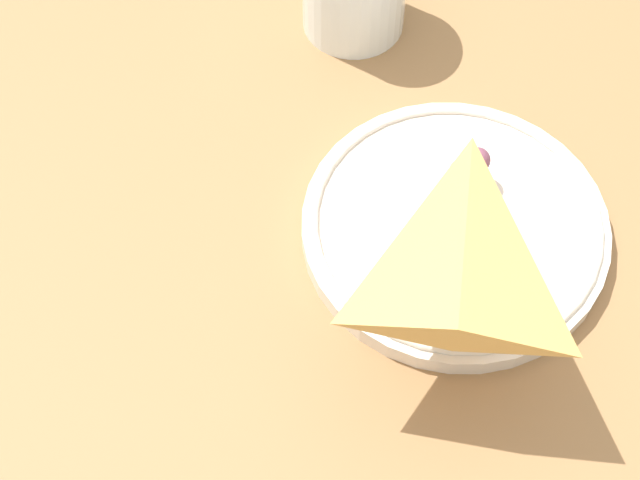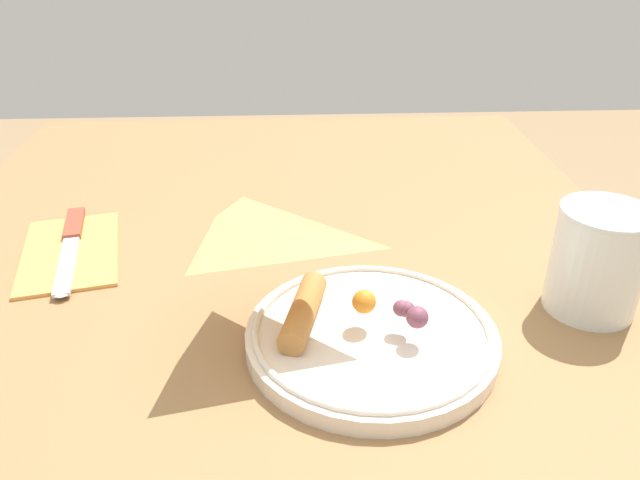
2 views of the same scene
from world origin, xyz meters
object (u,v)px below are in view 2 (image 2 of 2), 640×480
object	(u,v)px
dining_table	(279,342)
milk_glass	(596,265)
plate_pizza	(372,332)
napkin_folded	(71,252)
butter_knife	(71,244)

from	to	relation	value
dining_table	milk_glass	distance (m)	0.36
plate_pizza	milk_glass	size ratio (longest dim) A/B	2.13
napkin_folded	dining_table	bearing A→B (deg)	85.51
milk_glass	butter_knife	world-z (taller)	milk_glass
plate_pizza	milk_glass	xyz separation A→B (m)	(-0.05, 0.22, 0.03)
milk_glass	butter_knife	distance (m)	0.55
napkin_folded	plate_pizza	bearing A→B (deg)	60.29
dining_table	napkin_folded	xyz separation A→B (m)	(-0.02, -0.23, 0.12)
dining_table	napkin_folded	bearing A→B (deg)	-94.49
milk_glass	napkin_folded	world-z (taller)	milk_glass
plate_pizza	napkin_folded	xyz separation A→B (m)	(-0.18, -0.32, -0.01)
butter_knife	milk_glass	bearing A→B (deg)	63.49
dining_table	milk_glass	size ratio (longest dim) A/B	9.59
plate_pizza	butter_knife	bearing A→B (deg)	-120.88
plate_pizza	napkin_folded	world-z (taller)	plate_pizza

